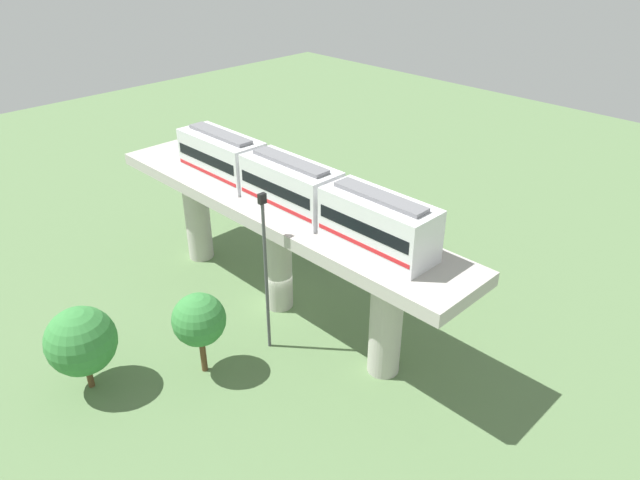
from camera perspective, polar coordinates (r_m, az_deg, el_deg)
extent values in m
plane|color=#5B7A4C|center=(41.79, -3.90, -6.19)|extent=(120.00, 120.00, 0.00)
cylinder|color=#B7B2AA|center=(34.42, 6.35, -7.71)|extent=(1.90, 1.90, 7.14)
cylinder|color=#B7B2AA|center=(39.85, -4.07, -1.99)|extent=(1.90, 1.90, 7.14)
cylinder|color=#B7B2AA|center=(46.55, -11.68, 2.28)|extent=(1.90, 1.90, 7.14)
cube|color=#B7B2AA|center=(37.96, -4.27, 3.15)|extent=(5.20, 28.85, 0.80)
cube|color=silver|center=(31.79, 5.62, 1.51)|extent=(2.60, 6.60, 3.00)
cube|color=black|center=(31.68, 5.64, 1.91)|extent=(2.64, 6.07, 0.70)
cube|color=red|center=(32.14, 5.56, 0.32)|extent=(2.64, 6.34, 0.24)
cube|color=slate|center=(31.08, 5.76, 4.16)|extent=(1.10, 5.61, 0.24)
cube|color=silver|center=(36.14, -2.83, 5.14)|extent=(2.60, 6.60, 3.00)
cube|color=black|center=(36.03, -2.84, 5.50)|extent=(2.64, 6.07, 0.70)
cube|color=red|center=(36.45, -2.80, 4.06)|extent=(2.64, 6.34, 0.24)
cube|color=slate|center=(35.51, -2.89, 7.53)|extent=(1.10, 5.61, 0.24)
cube|color=silver|center=(41.20, -9.40, 7.86)|extent=(2.60, 6.60, 3.00)
cube|color=black|center=(41.11, -9.43, 8.18)|extent=(2.64, 6.07, 0.70)
cube|color=red|center=(41.47, -9.32, 6.89)|extent=(2.64, 6.34, 0.24)
cube|color=slate|center=(40.65, -9.58, 9.99)|extent=(1.10, 5.61, 0.24)
cube|color=black|center=(47.94, 1.34, -0.41)|extent=(2.60, 4.47, 1.00)
cube|color=black|center=(47.60, 1.23, 0.58)|extent=(2.07, 2.58, 0.76)
cube|color=yellow|center=(44.86, 11.41, -3.29)|extent=(1.87, 4.23, 1.00)
cube|color=black|center=(44.48, 11.36, -2.26)|extent=(1.68, 2.33, 0.76)
cylinder|color=brown|center=(37.08, -21.32, -11.64)|extent=(0.36, 0.36, 2.19)
sphere|color=#38843D|center=(35.77, -21.95, -8.98)|extent=(3.91, 3.91, 3.91)
cylinder|color=brown|center=(36.14, -11.18, -10.40)|extent=(0.36, 0.36, 2.85)
sphere|color=#38843D|center=(34.76, -11.54, -7.49)|extent=(3.11, 3.11, 3.11)
cylinder|color=#4C4C51|center=(35.35, -5.17, -3.78)|extent=(0.20, 0.20, 9.94)
cube|color=black|center=(32.81, -5.58, 3.98)|extent=(0.44, 0.28, 0.60)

